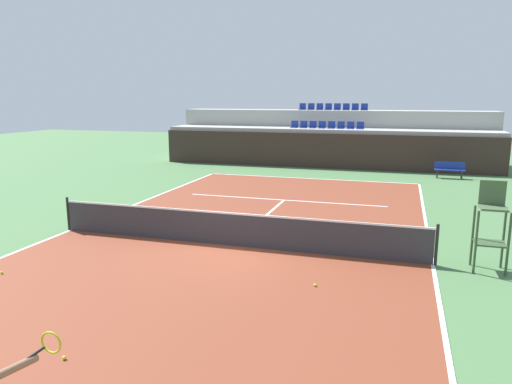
{
  "coord_description": "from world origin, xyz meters",
  "views": [
    {
      "loc": [
        4.52,
        -12.25,
        4.18
      ],
      "look_at": [
        0.14,
        2.0,
        1.2
      ],
      "focal_mm": 33.33,
      "sensor_mm": 36.0,
      "label": 1
    }
  ],
  "objects": [
    {
      "name": "seating_row_lower",
      "position": [
        -0.0,
        17.38,
        2.41
      ],
      "size": [
        4.53,
        0.44,
        0.44
      ],
      "color": "navy",
      "rests_on": "stands_tier_lower"
    },
    {
      "name": "tennis_ball_2",
      "position": [
        -0.51,
        -6.47,
        0.04
      ],
      "size": [
        0.07,
        0.07,
        0.07
      ],
      "primitive_type": "sphere",
      "color": "#CCE033",
      "rests_on": "court_surface"
    },
    {
      "name": "umpire_chair",
      "position": [
        6.7,
        0.06,
        1.19
      ],
      "size": [
        0.76,
        0.66,
        2.2
      ],
      "color": "#334C2D",
      "rests_on": "ground_plane"
    },
    {
      "name": "baseline_far",
      "position": [
        0.0,
        11.95,
        0.01
      ],
      "size": [
        11.0,
        0.1,
        0.0
      ],
      "primitive_type": "cube",
      "color": "white",
      "rests_on": "court_surface"
    },
    {
      "name": "tennis_ball_0",
      "position": [
        2.84,
        -2.27,
        0.04
      ],
      "size": [
        0.07,
        0.07,
        0.07
      ],
      "primitive_type": "sphere",
      "color": "#CCE033",
      "rests_on": "court_surface"
    },
    {
      "name": "back_wall",
      "position": [
        0.0,
        15.93,
        1.04
      ],
      "size": [
        20.17,
        0.3,
        2.08
      ],
      "primitive_type": "cube",
      "color": "#33231E",
      "rests_on": "ground_plane"
    },
    {
      "name": "stands_tier_lower",
      "position": [
        0.0,
        17.28,
        1.14
      ],
      "size": [
        20.17,
        2.4,
        2.29
      ],
      "primitive_type": "cube",
      "color": "#9E9E99",
      "rests_on": "ground_plane"
    },
    {
      "name": "sideline_left",
      "position": [
        -5.45,
        0.0,
        0.01
      ],
      "size": [
        0.1,
        24.0,
        0.0
      ],
      "primitive_type": "cube",
      "color": "white",
      "rests_on": "court_surface"
    },
    {
      "name": "tennis_net",
      "position": [
        0.0,
        0.0,
        0.51
      ],
      "size": [
        11.08,
        0.08,
        1.07
      ],
      "color": "black",
      "rests_on": "court_surface"
    },
    {
      "name": "tennis_ball_1",
      "position": [
        -4.51,
        -3.72,
        0.04
      ],
      "size": [
        0.07,
        0.07,
        0.07
      ],
      "primitive_type": "sphere",
      "color": "#CCE033",
      "rests_on": "court_surface"
    },
    {
      "name": "sideline_right",
      "position": [
        5.45,
        0.0,
        0.01
      ],
      "size": [
        0.1,
        24.0,
        0.0
      ],
      "primitive_type": "cube",
      "color": "white",
      "rests_on": "court_surface"
    },
    {
      "name": "seating_row_upper",
      "position": [
        -0.0,
        19.78,
        3.47
      ],
      "size": [
        4.53,
        0.44,
        0.44
      ],
      "color": "navy",
      "rests_on": "stands_tier_upper"
    },
    {
      "name": "service_line_far",
      "position": [
        0.0,
        6.4,
        0.01
      ],
      "size": [
        8.26,
        0.1,
        0.0
      ],
      "primitive_type": "cube",
      "color": "white",
      "rests_on": "court_surface"
    },
    {
      "name": "ground_plane",
      "position": [
        0.0,
        0.0,
        0.0
      ],
      "size": [
        80.0,
        80.0,
        0.0
      ],
      "primitive_type": "plane",
      "color": "#477042"
    },
    {
      "name": "stands_tier_upper",
      "position": [
        0.0,
        19.68,
        1.67
      ],
      "size": [
        20.17,
        2.4,
        3.35
      ],
      "primitive_type": "cube",
      "color": "#9E9E99",
      "rests_on": "ground_plane"
    },
    {
      "name": "centre_service_line",
      "position": [
        0.0,
        3.2,
        0.01
      ],
      "size": [
        0.1,
        6.4,
        0.0
      ],
      "primitive_type": "cube",
      "color": "white",
      "rests_on": "court_surface"
    },
    {
      "name": "court_surface",
      "position": [
        0.0,
        0.0,
        0.01
      ],
      "size": [
        11.0,
        24.0,
        0.01
      ],
      "primitive_type": "cube",
      "color": "brown",
      "rests_on": "ground_plane"
    },
    {
      "name": "player_bench",
      "position": [
        6.99,
        14.25,
        0.51
      ],
      "size": [
        1.5,
        0.4,
        0.85
      ],
      "color": "navy",
      "rests_on": "ground_plane"
    }
  ]
}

